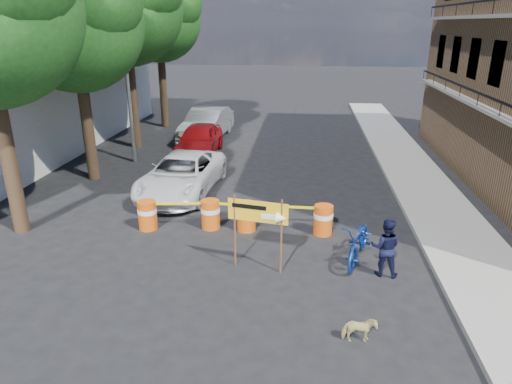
% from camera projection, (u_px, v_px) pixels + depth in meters
% --- Properties ---
extents(ground, '(120.00, 120.00, 0.00)m').
position_uv_depth(ground, '(233.00, 277.00, 11.34)').
color(ground, black).
rests_on(ground, ground).
extents(sidewalk_east, '(2.40, 40.00, 0.15)m').
position_uv_depth(sidewalk_east, '(430.00, 198.00, 16.29)').
color(sidewalk_east, gray).
rests_on(sidewalk_east, ground).
extents(tree_mid_a, '(5.25, 5.00, 8.68)m').
position_uv_depth(tree_mid_a, '(76.00, 21.00, 16.45)').
color(tree_mid_a, '#332316').
rests_on(tree_mid_a, ground).
extents(tree_mid_b, '(5.67, 5.40, 9.62)m').
position_uv_depth(tree_mid_b, '(125.00, 5.00, 20.86)').
color(tree_mid_b, '#332316').
rests_on(tree_mid_b, ground).
extents(tree_far, '(5.04, 4.80, 8.84)m').
position_uv_depth(tree_far, '(159.00, 18.00, 25.70)').
color(tree_far, '#332316').
rests_on(tree_far, ground).
extents(streetlamp, '(1.25, 0.18, 8.00)m').
position_uv_depth(streetlamp, '(127.00, 62.00, 19.26)').
color(streetlamp, gray).
rests_on(streetlamp, ground).
extents(barrel_far_left, '(0.58, 0.58, 0.90)m').
position_uv_depth(barrel_far_left, '(147.00, 215.00, 13.85)').
color(barrel_far_left, '#CF580C').
rests_on(barrel_far_left, ground).
extents(barrel_mid_left, '(0.58, 0.58, 0.90)m').
position_uv_depth(barrel_mid_left, '(211.00, 214.00, 13.92)').
color(barrel_mid_left, '#CF580C').
rests_on(barrel_mid_left, ground).
extents(barrel_mid_right, '(0.58, 0.58, 0.90)m').
position_uv_depth(barrel_mid_right, '(246.00, 216.00, 13.76)').
color(barrel_mid_right, '#CF580C').
rests_on(barrel_mid_right, ground).
extents(barrel_far_right, '(0.58, 0.58, 0.90)m').
position_uv_depth(barrel_far_right, '(323.00, 219.00, 13.53)').
color(barrel_far_right, '#CF580C').
rests_on(barrel_far_right, ground).
extents(detour_sign, '(1.52, 0.45, 1.98)m').
position_uv_depth(detour_sign, '(266.00, 218.00, 11.16)').
color(detour_sign, '#592D19').
rests_on(detour_sign, ground).
extents(pedestrian, '(0.82, 0.69, 1.51)m').
position_uv_depth(pedestrian, '(385.00, 247.00, 11.22)').
color(pedestrian, black).
rests_on(pedestrian, ground).
extents(bicycle, '(1.05, 1.30, 2.14)m').
position_uv_depth(bicycle, '(361.00, 224.00, 11.77)').
color(bicycle, '#123599').
rests_on(bicycle, ground).
extents(dog, '(0.69, 0.37, 0.56)m').
position_uv_depth(dog, '(359.00, 330.00, 8.95)').
color(dog, '#D0C177').
rests_on(dog, ground).
extents(suv_white, '(2.68, 5.23, 1.41)m').
position_uv_depth(suv_white, '(182.00, 174.00, 16.77)').
color(suv_white, silver).
rests_on(suv_white, ground).
extents(sedan_red, '(1.78, 4.36, 1.48)m').
position_uv_depth(sedan_red, '(199.00, 140.00, 21.62)').
color(sedan_red, '#A20D12').
rests_on(sedan_red, ground).
extents(sedan_silver, '(2.26, 5.18, 1.66)m').
position_uv_depth(sedan_silver, '(207.00, 124.00, 24.63)').
color(sedan_silver, '#A5A6AC').
rests_on(sedan_silver, ground).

